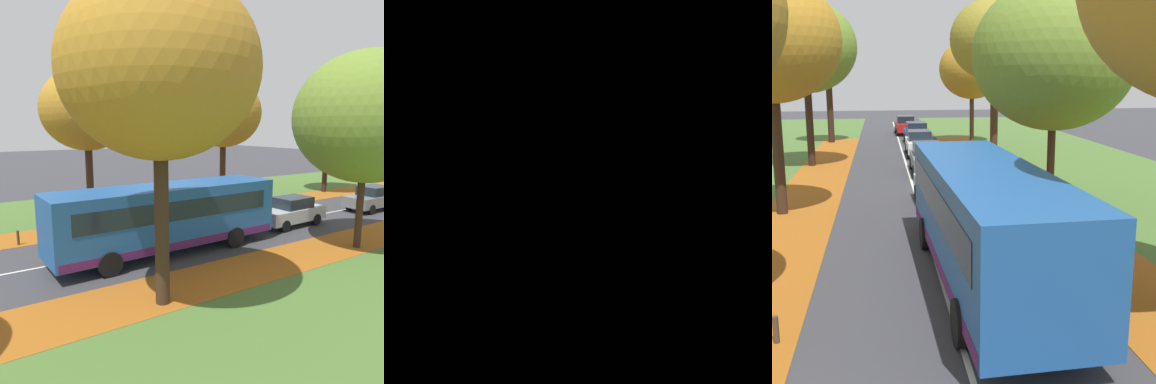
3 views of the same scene
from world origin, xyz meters
TOP-DOWN VIEW (x-y plane):
  - leaf_litter_left at (-4.60, 14.00)m, footprint 2.80×60.00m
  - grass_verge_right at (9.20, 20.00)m, footprint 12.00×90.00m
  - leaf_litter_right at (4.60, 14.00)m, footprint 2.80×60.00m
  - road_centre_line at (0.00, 20.00)m, footprint 0.12×80.00m
  - tree_left_far at (-5.44, 30.65)m, footprint 5.73×5.73m
  - tree_left_distant at (-5.25, 41.81)m, footprint 4.31×4.31m
  - tree_right_mid at (5.27, 19.25)m, footprint 6.38×6.38m
  - tree_right_far at (5.43, 30.97)m, footprint 5.37×5.37m
  - tree_right_distant at (5.61, 40.07)m, footprint 5.01×5.01m
  - bollard_fifth at (-3.60, 9.00)m, footprint 0.12×0.12m
  - bus at (1.08, 11.57)m, footprint 2.88×10.47m
  - car_silver_lead at (0.84, 19.66)m, footprint 1.91×4.26m
  - car_grey_following at (1.01, 27.33)m, footprint 1.78×4.20m
  - car_white_third_in_line at (1.07, 33.85)m, footprint 1.79×4.20m
  - car_blue_fourth_in_line at (1.31, 40.17)m, footprint 1.89×4.25m
  - car_red_trailing at (0.79, 46.95)m, footprint 1.87×4.25m

SIDE VIEW (x-z plane):
  - road_centre_line at x=0.00m, z-range 0.00..0.01m
  - grass_verge_right at x=9.20m, z-range 0.00..0.01m
  - leaf_litter_left at x=-4.60m, z-range 0.01..0.01m
  - leaf_litter_right at x=4.60m, z-range 0.01..0.01m
  - bollard_fifth at x=-3.60m, z-range 0.00..0.57m
  - car_silver_lead at x=0.84m, z-range 0.00..1.62m
  - car_grey_following at x=1.01m, z-range 0.00..1.62m
  - car_white_third_in_line at x=1.07m, z-range 0.00..1.62m
  - car_blue_fourth_in_line at x=1.31m, z-range 0.00..1.62m
  - car_red_trailing at x=0.79m, z-range 0.00..1.62m
  - bus at x=1.08m, z-range 0.21..3.19m
  - tree_right_distant at x=5.61m, z-range 1.67..9.54m
  - tree_right_mid at x=5.27m, z-range 1.51..10.28m
  - tree_left_far at x=-5.44m, z-range 2.06..11.37m
  - tree_left_distant at x=-5.25m, z-range 2.43..11.31m
  - tree_right_far at x=5.43m, z-range 2.36..11.99m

